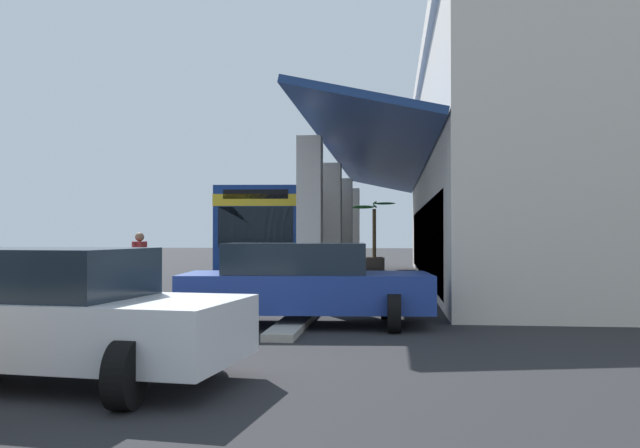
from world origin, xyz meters
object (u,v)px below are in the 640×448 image
pedestrian (140,262)px  potted_palm (374,255)px  parked_sedan_white (39,313)px  parked_sedan_blue (303,283)px  transit_bus (274,228)px

pedestrian → potted_palm: bearing=157.8°
parked_sedan_white → potted_palm: bearing=172.2°
parked_sedan_white → potted_palm: 22.84m
parked_sedan_blue → pedestrian: bearing=-132.4°
parked_sedan_blue → parked_sedan_white: bearing=-25.1°
transit_bus → potted_palm: (-4.47, 3.66, -1.14)m
parked_sedan_blue → potted_palm: 17.73m
parked_sedan_white → parked_sedan_blue: bearing=154.9°
transit_bus → potted_palm: transit_bus is taller
potted_palm → transit_bus: bearing=-39.4°
pedestrian → potted_palm: potted_palm is taller
parked_sedan_blue → potted_palm: size_ratio=1.47×
transit_bus → parked_sedan_white: transit_bus is taller
potted_palm → pedestrian: bearing=-22.2°
transit_bus → pedestrian: bearing=-11.5°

